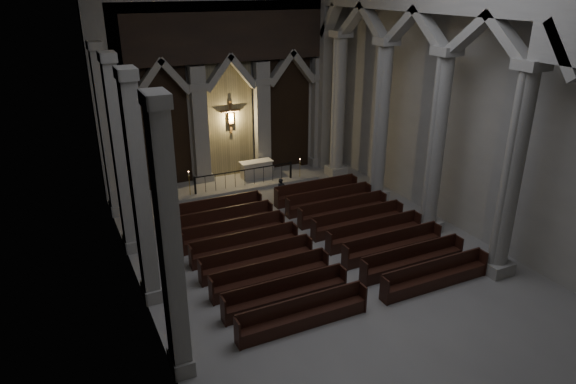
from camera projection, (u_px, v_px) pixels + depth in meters
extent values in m
plane|color=gray|center=(338.00, 274.00, 19.60)|extent=(24.00, 24.00, 0.00)
cube|color=#A3A098|center=(227.00, 70.00, 27.33)|extent=(14.00, 0.10, 12.00)
cube|color=#A3A098|center=(134.00, 148.00, 14.52)|extent=(0.10, 24.00, 12.00)
cube|color=#A3A098|center=(498.00, 102.00, 20.13)|extent=(0.10, 24.00, 12.00)
cube|color=#9C9A92|center=(131.00, 135.00, 25.81)|extent=(0.80, 0.50, 6.40)
cube|color=#9C9A92|center=(137.00, 189.00, 26.93)|extent=(1.05, 0.70, 0.50)
cube|color=#9C9A92|center=(126.00, 93.00, 25.00)|extent=(1.00, 0.65, 0.35)
cube|color=#9C9A92|center=(200.00, 127.00, 27.26)|extent=(0.80, 0.50, 6.40)
cube|color=#9C9A92|center=(204.00, 179.00, 28.38)|extent=(1.05, 0.70, 0.50)
cube|color=#9C9A92|center=(197.00, 87.00, 26.44)|extent=(1.00, 0.65, 0.35)
cube|color=#9C9A92|center=(262.00, 120.00, 28.70)|extent=(0.80, 0.50, 6.40)
cube|color=#9C9A92|center=(263.00, 169.00, 29.82)|extent=(1.05, 0.70, 0.50)
cube|color=#9C9A92|center=(262.00, 81.00, 27.88)|extent=(1.00, 0.65, 0.35)
cube|color=#9C9A92|center=(319.00, 113.00, 30.14)|extent=(0.80, 0.50, 6.40)
cube|color=#9C9A92|center=(318.00, 161.00, 31.26)|extent=(1.05, 0.70, 0.50)
cube|color=#9C9A92|center=(320.00, 76.00, 29.33)|extent=(1.00, 0.65, 0.35)
cube|color=black|center=(164.00, 124.00, 26.71)|extent=(2.60, 0.15, 7.00)
cube|color=#8F835C|center=(230.00, 117.00, 28.16)|extent=(2.60, 0.15, 7.00)
cube|color=black|center=(289.00, 110.00, 29.60)|extent=(2.60, 0.15, 7.00)
cube|color=black|center=(228.00, 32.00, 26.16)|extent=(12.00, 0.50, 3.00)
cube|color=#9C9A92|center=(111.00, 111.00, 25.00)|extent=(1.60, 0.50, 9.00)
cube|color=#9C9A92|center=(331.00, 90.00, 29.97)|extent=(1.60, 0.50, 9.00)
plane|color=#FAC770|center=(230.00, 117.00, 28.13)|extent=(1.50, 0.00, 1.50)
cube|color=brown|center=(230.00, 117.00, 28.06)|extent=(0.13, 0.08, 1.80)
cube|color=brown|center=(230.00, 111.00, 27.92)|extent=(1.10, 0.08, 0.13)
cube|color=tan|center=(231.00, 118.00, 28.03)|extent=(0.26, 0.10, 0.60)
sphere|color=tan|center=(231.00, 111.00, 27.87)|extent=(0.17, 0.17, 0.17)
cylinder|color=tan|center=(226.00, 112.00, 27.78)|extent=(0.45, 0.08, 0.08)
cylinder|color=tan|center=(235.00, 111.00, 27.99)|extent=(0.45, 0.08, 0.08)
cube|color=#9C9A92|center=(336.00, 171.00, 29.64)|extent=(1.00, 1.00, 0.50)
cylinder|color=#9C9A92|center=(338.00, 107.00, 28.21)|extent=(0.70, 0.70, 7.50)
cube|color=#9C9A92|center=(341.00, 34.00, 26.75)|extent=(0.95, 0.95, 0.35)
cube|color=#9C9A92|center=(376.00, 194.00, 26.30)|extent=(1.00, 1.00, 0.50)
cylinder|color=#9C9A92|center=(381.00, 123.00, 24.88)|extent=(0.70, 0.70, 7.50)
cube|color=#9C9A92|center=(386.00, 41.00, 23.41)|extent=(0.95, 0.95, 0.35)
cube|color=#9C9A92|center=(427.00, 225.00, 22.96)|extent=(1.00, 1.00, 0.50)
cylinder|color=#9C9A92|center=(436.00, 145.00, 21.54)|extent=(0.70, 0.70, 7.50)
cube|color=#9C9A92|center=(447.00, 51.00, 20.08)|extent=(0.95, 0.95, 0.35)
cube|color=#9C9A92|center=(496.00, 267.00, 19.63)|extent=(1.00, 1.00, 0.50)
cylinder|color=#9C9A92|center=(512.00, 175.00, 18.21)|extent=(0.70, 0.70, 7.50)
cube|color=#9C9A92|center=(532.00, 65.00, 16.74)|extent=(0.95, 0.95, 0.35)
cube|color=#9C9A92|center=(322.00, 90.00, 29.57)|extent=(0.55, 1.20, 9.20)
cube|color=#9C9A92|center=(117.00, 208.00, 24.73)|extent=(0.60, 1.00, 0.50)
cube|color=#9C9A92|center=(106.00, 133.00, 23.30)|extent=(0.50, 0.80, 7.50)
cube|color=#9C9A92|center=(94.00, 45.00, 21.84)|extent=(0.60, 1.00, 0.35)
cube|color=#9C9A92|center=(132.00, 243.00, 21.39)|extent=(0.60, 1.00, 0.50)
cube|color=#9C9A92|center=(120.00, 158.00, 19.97)|extent=(0.50, 0.80, 7.50)
cube|color=#9C9A92|center=(107.00, 57.00, 18.51)|extent=(0.60, 1.00, 0.35)
cube|color=#9C9A92|center=(152.00, 292.00, 18.06)|extent=(0.60, 1.00, 0.50)
cube|color=#9C9A92|center=(140.00, 193.00, 16.63)|extent=(0.50, 0.80, 7.50)
cube|color=#9C9A92|center=(126.00, 73.00, 15.17)|extent=(0.60, 1.00, 0.35)
cube|color=#9C9A92|center=(181.00, 362.00, 14.72)|extent=(0.60, 1.00, 0.50)
cube|color=#9C9A92|center=(170.00, 246.00, 13.30)|extent=(0.50, 0.80, 7.50)
cube|color=#9C9A92|center=(155.00, 99.00, 11.83)|extent=(0.60, 1.00, 0.35)
cube|color=#9C9A92|center=(240.00, 182.00, 28.41)|extent=(8.50, 2.60, 0.15)
cube|color=#BCB5A5|center=(256.00, 169.00, 28.80)|extent=(1.69, 0.66, 0.89)
cube|color=white|center=(256.00, 162.00, 28.62)|extent=(1.83, 0.73, 0.04)
cube|color=black|center=(245.00, 170.00, 27.40)|extent=(5.49, 0.05, 0.05)
cube|color=black|center=(195.00, 187.00, 26.49)|extent=(0.09, 0.09, 1.10)
cube|color=black|center=(291.00, 171.00, 28.69)|extent=(0.09, 0.09, 1.10)
cylinder|color=black|center=(205.00, 186.00, 26.72)|extent=(0.02, 0.02, 1.01)
cylinder|color=black|center=(216.00, 184.00, 26.94)|extent=(0.02, 0.02, 1.01)
cylinder|color=black|center=(225.00, 182.00, 27.16)|extent=(0.02, 0.02, 1.01)
cylinder|color=black|center=(235.00, 181.00, 27.38)|extent=(0.02, 0.02, 1.01)
cylinder|color=black|center=(245.00, 179.00, 27.60)|extent=(0.02, 0.02, 1.01)
cylinder|color=black|center=(254.00, 178.00, 27.82)|extent=(0.02, 0.02, 1.01)
cylinder|color=black|center=(264.00, 176.00, 28.04)|extent=(0.02, 0.02, 1.01)
cylinder|color=black|center=(273.00, 175.00, 28.26)|extent=(0.02, 0.02, 1.01)
cylinder|color=black|center=(282.00, 173.00, 28.48)|extent=(0.02, 0.02, 1.01)
cylinder|color=#AA9034|center=(190.00, 197.00, 26.57)|extent=(0.24, 0.24, 0.05)
cylinder|color=#AA9034|center=(190.00, 187.00, 26.35)|extent=(0.04, 0.04, 1.17)
cylinder|color=#AA9034|center=(189.00, 176.00, 26.13)|extent=(0.12, 0.12, 0.02)
cylinder|color=beige|center=(189.00, 174.00, 26.09)|extent=(0.05, 0.05, 0.20)
sphere|color=#FFA259|center=(189.00, 172.00, 26.04)|extent=(0.04, 0.04, 0.04)
cylinder|color=#AA9034|center=(300.00, 179.00, 29.05)|extent=(0.20, 0.20, 0.04)
cylinder|color=#AA9034|center=(300.00, 171.00, 28.86)|extent=(0.03, 0.03, 0.98)
cylinder|color=#AA9034|center=(300.00, 162.00, 28.68)|extent=(0.10, 0.10, 0.02)
cylinder|color=beige|center=(300.00, 161.00, 28.64)|extent=(0.04, 0.04, 0.17)
sphere|color=#FFA259|center=(300.00, 159.00, 28.60)|extent=(0.04, 0.04, 0.04)
cube|color=black|center=(215.00, 215.00, 24.02)|extent=(4.49, 0.43, 0.48)
cube|color=black|center=(213.00, 203.00, 24.00)|extent=(4.49, 0.07, 0.53)
cube|color=black|center=(167.00, 219.00, 23.03)|extent=(0.06, 0.48, 0.96)
cube|color=black|center=(259.00, 202.00, 24.83)|extent=(0.06, 0.48, 0.96)
cube|color=black|center=(316.00, 196.00, 26.19)|extent=(4.49, 0.43, 0.48)
cube|color=black|center=(315.00, 185.00, 26.16)|extent=(4.49, 0.07, 0.53)
cube|color=black|center=(276.00, 199.00, 25.20)|extent=(0.06, 0.48, 0.96)
cube|color=black|center=(354.00, 184.00, 27.00)|extent=(0.06, 0.48, 0.96)
cube|color=black|center=(224.00, 226.00, 22.95)|extent=(4.49, 0.43, 0.48)
cube|color=black|center=(222.00, 214.00, 22.93)|extent=(4.49, 0.07, 0.53)
cube|color=black|center=(174.00, 231.00, 21.96)|extent=(0.06, 0.48, 0.96)
cube|color=black|center=(270.00, 212.00, 23.76)|extent=(0.06, 0.48, 0.96)
cube|color=black|center=(329.00, 205.00, 25.12)|extent=(4.49, 0.43, 0.48)
cube|color=black|center=(327.00, 194.00, 25.09)|extent=(4.49, 0.07, 0.53)
cube|color=black|center=(288.00, 208.00, 24.13)|extent=(0.06, 0.48, 0.96)
cube|color=black|center=(368.00, 193.00, 25.93)|extent=(0.06, 0.48, 0.96)
cube|color=black|center=(234.00, 238.00, 21.88)|extent=(4.49, 0.43, 0.48)
cube|color=black|center=(232.00, 225.00, 21.86)|extent=(4.49, 0.07, 0.53)
cube|color=black|center=(182.00, 243.00, 20.89)|extent=(0.06, 0.48, 0.96)
cube|color=black|center=(282.00, 223.00, 22.69)|extent=(0.06, 0.48, 0.96)
cube|color=black|center=(343.00, 215.00, 24.04)|extent=(4.49, 0.43, 0.48)
cube|color=black|center=(341.00, 203.00, 24.02)|extent=(4.49, 0.07, 0.53)
cube|color=black|center=(300.00, 219.00, 23.05)|extent=(0.06, 0.48, 0.96)
cube|color=black|center=(383.00, 202.00, 24.85)|extent=(0.06, 0.48, 0.96)
cube|color=black|center=(245.00, 251.00, 20.81)|extent=(4.49, 0.43, 0.48)
cube|color=black|center=(243.00, 238.00, 20.79)|extent=(4.49, 0.07, 0.53)
cube|color=black|center=(191.00, 258.00, 19.82)|extent=(0.06, 0.48, 0.96)
cube|color=black|center=(295.00, 235.00, 21.62)|extent=(0.06, 0.48, 0.96)
cube|color=black|center=(358.00, 225.00, 22.97)|extent=(4.49, 0.43, 0.48)
cube|color=black|center=(356.00, 213.00, 22.95)|extent=(4.49, 0.07, 0.53)
cube|color=black|center=(314.00, 230.00, 21.98)|extent=(0.06, 0.48, 0.96)
cube|color=black|center=(399.00, 212.00, 23.78)|extent=(0.06, 0.48, 0.96)
cube|color=black|center=(257.00, 265.00, 19.74)|extent=(4.49, 0.43, 0.48)
cube|color=black|center=(255.00, 252.00, 19.71)|extent=(4.49, 0.07, 0.53)
cube|color=black|center=(200.00, 273.00, 18.75)|extent=(0.06, 0.48, 0.96)
cube|color=black|center=(309.00, 248.00, 20.55)|extent=(0.06, 0.48, 0.96)
cube|color=black|center=(374.00, 237.00, 21.90)|extent=(4.49, 0.43, 0.48)
cube|color=black|center=(372.00, 225.00, 21.88)|extent=(4.49, 0.07, 0.53)
cube|color=black|center=(329.00, 243.00, 20.91)|extent=(0.06, 0.48, 0.96)
cube|color=black|center=(417.00, 222.00, 22.71)|extent=(0.06, 0.48, 0.96)
cube|color=black|center=(271.00, 282.00, 18.67)|extent=(4.49, 0.43, 0.48)
cube|color=black|center=(268.00, 267.00, 18.64)|extent=(4.49, 0.07, 0.53)
cube|color=black|center=(211.00, 291.00, 17.67)|extent=(0.06, 0.48, 0.96)
cube|color=black|center=(325.00, 262.00, 19.47)|extent=(0.06, 0.48, 0.96)
cube|color=black|center=(392.00, 251.00, 20.83)|extent=(4.49, 0.43, 0.48)
cube|color=black|center=(390.00, 237.00, 20.81)|extent=(4.49, 0.07, 0.53)
cube|color=black|center=(345.00, 257.00, 19.84)|extent=(0.06, 0.48, 0.96)
cube|color=black|center=(436.00, 234.00, 21.64)|extent=(0.06, 0.48, 0.96)
cube|color=black|center=(286.00, 300.00, 17.59)|extent=(4.49, 0.43, 0.48)
cube|color=black|center=(283.00, 284.00, 17.57)|extent=(4.49, 0.07, 0.53)
cube|color=black|center=(223.00, 311.00, 16.60)|extent=(0.06, 0.48, 0.96)
cube|color=black|center=(342.00, 279.00, 18.40)|extent=(0.06, 0.48, 0.96)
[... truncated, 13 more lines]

